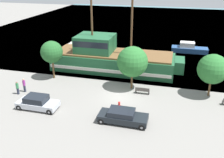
{
  "coord_description": "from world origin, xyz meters",
  "views": [
    {
      "loc": [
        5.64,
        -25.29,
        13.36
      ],
      "look_at": [
        -1.48,
        2.0,
        1.2
      ],
      "focal_mm": 40.0,
      "sensor_mm": 36.0,
      "label": 1
    }
  ],
  "objects_px": {
    "bench_promenade_east": "(142,91)",
    "parked_car_curb_mid": "(123,116)",
    "pedestrian_walking_near": "(17,88)",
    "pedestrian_walking_far": "(24,85)",
    "pirate_ship": "(111,58)",
    "moored_boat_dockside": "(189,48)",
    "moored_boat_outer": "(83,45)",
    "parked_car_curb_front": "(37,102)",
    "fire_hydrant": "(119,105)"
  },
  "relations": [
    {
      "from": "moored_boat_outer",
      "to": "parked_car_curb_front",
      "type": "bearing_deg",
      "value": -81.58
    },
    {
      "from": "pirate_ship",
      "to": "parked_car_curb_front",
      "type": "bearing_deg",
      "value": -109.06
    },
    {
      "from": "moored_boat_outer",
      "to": "fire_hydrant",
      "type": "xyz_separation_m",
      "value": [
        11.65,
        -20.16,
        -0.28
      ]
    },
    {
      "from": "moored_boat_dockside",
      "to": "bench_promenade_east",
      "type": "distance_m",
      "value": 19.65
    },
    {
      "from": "moored_boat_dockside",
      "to": "pedestrian_walking_far",
      "type": "distance_m",
      "value": 29.24
    },
    {
      "from": "moored_boat_outer",
      "to": "bench_promenade_east",
      "type": "height_order",
      "value": "moored_boat_outer"
    },
    {
      "from": "moored_boat_outer",
      "to": "bench_promenade_east",
      "type": "xyz_separation_m",
      "value": [
        13.54,
        -16.22,
        -0.25
      ]
    },
    {
      "from": "pirate_ship",
      "to": "pedestrian_walking_far",
      "type": "relative_size",
      "value": 11.04
    },
    {
      "from": "bench_promenade_east",
      "to": "moored_boat_dockside",
      "type": "bearing_deg",
      "value": 73.18
    },
    {
      "from": "pedestrian_walking_near",
      "to": "pedestrian_walking_far",
      "type": "height_order",
      "value": "pedestrian_walking_far"
    },
    {
      "from": "moored_boat_outer",
      "to": "pedestrian_walking_far",
      "type": "bearing_deg",
      "value": -90.81
    },
    {
      "from": "moored_boat_dockside",
      "to": "parked_car_curb_front",
      "type": "relative_size",
      "value": 1.45
    },
    {
      "from": "pirate_ship",
      "to": "bench_promenade_east",
      "type": "relative_size",
      "value": 11.24
    },
    {
      "from": "pirate_ship",
      "to": "parked_car_curb_front",
      "type": "distance_m",
      "value": 13.88
    },
    {
      "from": "fire_hydrant",
      "to": "bench_promenade_east",
      "type": "height_order",
      "value": "bench_promenade_east"
    },
    {
      "from": "bench_promenade_east",
      "to": "parked_car_curb_mid",
      "type": "bearing_deg",
      "value": -98.33
    },
    {
      "from": "moored_boat_outer",
      "to": "pedestrian_walking_far",
      "type": "xyz_separation_m",
      "value": [
        -0.27,
        -19.2,
        0.18
      ]
    },
    {
      "from": "parked_car_curb_mid",
      "to": "pirate_ship",
      "type": "bearing_deg",
      "value": 109.48
    },
    {
      "from": "parked_car_curb_front",
      "to": "bench_promenade_east",
      "type": "height_order",
      "value": "parked_car_curb_front"
    },
    {
      "from": "fire_hydrant",
      "to": "pedestrian_walking_far",
      "type": "xyz_separation_m",
      "value": [
        -11.92,
        0.96,
        0.45
      ]
    },
    {
      "from": "parked_car_curb_front",
      "to": "parked_car_curb_mid",
      "type": "distance_m",
      "value": 9.28
    },
    {
      "from": "moored_boat_outer",
      "to": "pedestrian_walking_far",
      "type": "height_order",
      "value": "moored_boat_outer"
    },
    {
      "from": "parked_car_curb_mid",
      "to": "fire_hydrant",
      "type": "height_order",
      "value": "parked_car_curb_mid"
    },
    {
      "from": "fire_hydrant",
      "to": "pedestrian_walking_far",
      "type": "relative_size",
      "value": 0.45
    },
    {
      "from": "parked_car_curb_mid",
      "to": "pedestrian_walking_near",
      "type": "relative_size",
      "value": 2.95
    },
    {
      "from": "moored_boat_outer",
      "to": "pirate_ship",
      "type": "bearing_deg",
      "value": -49.94
    },
    {
      "from": "moored_boat_dockside",
      "to": "pedestrian_walking_far",
      "type": "height_order",
      "value": "moored_boat_dockside"
    },
    {
      "from": "pirate_ship",
      "to": "pedestrian_walking_far",
      "type": "bearing_deg",
      "value": -129.36
    },
    {
      "from": "pirate_ship",
      "to": "parked_car_curb_mid",
      "type": "height_order",
      "value": "pirate_ship"
    },
    {
      "from": "pedestrian_walking_near",
      "to": "fire_hydrant",
      "type": "bearing_deg",
      "value": -0.88
    },
    {
      "from": "moored_boat_outer",
      "to": "bench_promenade_east",
      "type": "distance_m",
      "value": 21.13
    },
    {
      "from": "pirate_ship",
      "to": "bench_promenade_east",
      "type": "distance_m",
      "value": 9.06
    },
    {
      "from": "pirate_ship",
      "to": "moored_boat_dockside",
      "type": "relative_size",
      "value": 2.99
    },
    {
      "from": "parked_car_curb_front",
      "to": "parked_car_curb_mid",
      "type": "height_order",
      "value": "parked_car_curb_front"
    },
    {
      "from": "parked_car_curb_mid",
      "to": "fire_hydrant",
      "type": "distance_m",
      "value": 2.77
    },
    {
      "from": "moored_boat_outer",
      "to": "parked_car_curb_mid",
      "type": "bearing_deg",
      "value": -61.05
    },
    {
      "from": "bench_promenade_east",
      "to": "pedestrian_walking_near",
      "type": "xyz_separation_m",
      "value": [
        -14.22,
        -3.75,
        0.37
      ]
    },
    {
      "from": "parked_car_curb_mid",
      "to": "bench_promenade_east",
      "type": "bearing_deg",
      "value": 81.67
    },
    {
      "from": "parked_car_curb_front",
      "to": "pedestrian_walking_far",
      "type": "bearing_deg",
      "value": 138.3
    },
    {
      "from": "pirate_ship",
      "to": "parked_car_curb_mid",
      "type": "bearing_deg",
      "value": -70.52
    },
    {
      "from": "moored_boat_dockside",
      "to": "bench_promenade_east",
      "type": "xyz_separation_m",
      "value": [
        -5.69,
        -18.81,
        -0.23
      ]
    },
    {
      "from": "pedestrian_walking_near",
      "to": "pedestrian_walking_far",
      "type": "distance_m",
      "value": 0.88
    },
    {
      "from": "pedestrian_walking_near",
      "to": "parked_car_curb_mid",
      "type": "bearing_deg",
      "value": -11.85
    },
    {
      "from": "fire_hydrant",
      "to": "bench_promenade_east",
      "type": "relative_size",
      "value": 0.46
    },
    {
      "from": "moored_boat_dockside",
      "to": "parked_car_curb_mid",
      "type": "relative_size",
      "value": 1.33
    },
    {
      "from": "pedestrian_walking_far",
      "to": "bench_promenade_east",
      "type": "bearing_deg",
      "value": 12.18
    },
    {
      "from": "moored_boat_dockside",
      "to": "fire_hydrant",
      "type": "height_order",
      "value": "moored_boat_dockside"
    },
    {
      "from": "moored_boat_dockside",
      "to": "pedestrian_walking_far",
      "type": "relative_size",
      "value": 3.69
    },
    {
      "from": "moored_boat_outer",
      "to": "moored_boat_dockside",
      "type": "bearing_deg",
      "value": 7.69
    },
    {
      "from": "fire_hydrant",
      "to": "pedestrian_walking_far",
      "type": "bearing_deg",
      "value": 175.39
    }
  ]
}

